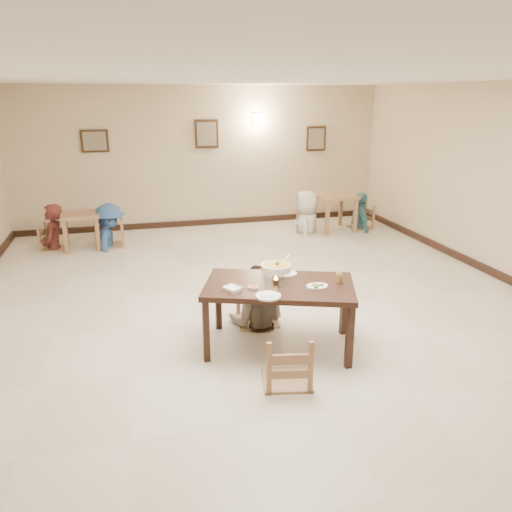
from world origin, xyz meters
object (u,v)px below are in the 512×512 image
object	(u,v)px
chair_near	(288,335)
bg_diner_d	(362,193)
bg_table_left	(80,220)
bg_chair_ll	(52,226)
bg_chair_lr	(109,219)
chair_far	(257,283)
main_table	(279,291)
bg_chair_rr	(361,206)
bg_table_right	(335,201)
main_diner	(258,265)
bg_diner_a	(49,204)
bg_diner_b	(107,204)
curry_warmer	(276,268)
bg_chair_rl	(307,211)
drink_glass	(340,278)
bg_diner_c	(307,191)

from	to	relation	value
chair_near	bg_diner_d	bearing A→B (deg)	-111.20
bg_table_left	bg_chair_ll	distance (m)	0.53
chair_near	bg_chair_lr	bearing A→B (deg)	-60.46
chair_far	bg_chair_lr	distance (m)	4.40
main_table	bg_chair_rr	distance (m)	5.80
bg_table_right	bg_chair_ll	world-z (taller)	bg_chair_ll
main_diner	bg_table_right	xyz separation A→B (m)	(2.79, 4.10, -0.15)
main_diner	bg_diner_a	xyz separation A→B (m)	(-2.89, 4.11, 0.08)
chair_far	bg_table_left	xyz separation A→B (m)	(-2.39, 4.00, 0.02)
chair_far	main_diner	bearing A→B (deg)	-94.80
bg_table_right	bg_chair_lr	xyz separation A→B (m)	(-4.65, -0.06, -0.10)
main_table	bg_table_right	distance (m)	5.47
chair_far	bg_diner_b	world-z (taller)	bg_diner_b
curry_warmer	bg_chair_rl	xyz separation A→B (m)	(2.12, 4.72, -0.49)
drink_glass	bg_diner_d	xyz separation A→B (m)	(2.68, 4.89, -0.05)
bg_diner_d	bg_chair_ll	bearing A→B (deg)	96.34
bg_table_right	bg_chair_rl	bearing A→B (deg)	177.79
bg_table_right	bg_chair_ll	bearing A→B (deg)	179.91
bg_diner_a	main_table	bearing A→B (deg)	38.30
bg_chair_lr	bg_diner_a	xyz separation A→B (m)	(-1.03, 0.07, 0.33)
bg_chair_rl	bg_diner_b	world-z (taller)	bg_diner_b
bg_chair_rr	bg_table_right	bearing A→B (deg)	-92.69
main_diner	bg_chair_rl	distance (m)	4.68
bg_chair_ll	bg_diner_a	bearing A→B (deg)	-141.93
bg_diner_a	main_diner	bearing A→B (deg)	41.46
chair_near	bg_diner_c	world-z (taller)	bg_diner_c
bg_table_right	bg_chair_rr	bearing A→B (deg)	-0.28
main_table	drink_glass	xyz separation A→B (m)	(0.66, -0.14, 0.14)
bg_chair_rl	bg_diner_a	distance (m)	5.08
bg_table_right	bg_chair_lr	bearing A→B (deg)	-179.27
chair_near	bg_chair_rl	distance (m)	5.94
bg_diner_d	bg_table_right	bearing A→B (deg)	96.17
bg_chair_ll	bg_chair_lr	distance (m)	1.04
chair_far	bg_diner_d	bearing A→B (deg)	53.92
main_table	chair_near	size ratio (longest dim) A/B	1.80
main_table	bg_table_left	world-z (taller)	main_table
curry_warmer	bg_chair_lr	world-z (taller)	bg_chair_lr
curry_warmer	bg_chair_ll	bearing A→B (deg)	122.06
bg_chair_rl	bg_diner_d	distance (m)	1.28
chair_near	main_diner	distance (m)	1.41
bg_table_left	bg_diner_c	bearing A→B (deg)	0.90
chair_far	bg_table_left	bearing A→B (deg)	124.82
main_table	bg_chair_rr	xyz separation A→B (m)	(3.33, 4.75, -0.19)
chair_far	bg_chair_rr	size ratio (longest dim) A/B	1.07
chair_far	drink_glass	world-z (taller)	chair_far
bg_diner_d	bg_diner_c	bearing A→B (deg)	95.20
bg_table_left	bg_diner_a	xyz separation A→B (m)	(-0.52, 0.06, 0.32)
chair_far	bg_table_right	size ratio (longest dim) A/B	1.30
curry_warmer	main_table	bearing A→B (deg)	-65.35
chair_far	main_diner	xyz separation A→B (m)	(-0.01, -0.05, 0.25)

